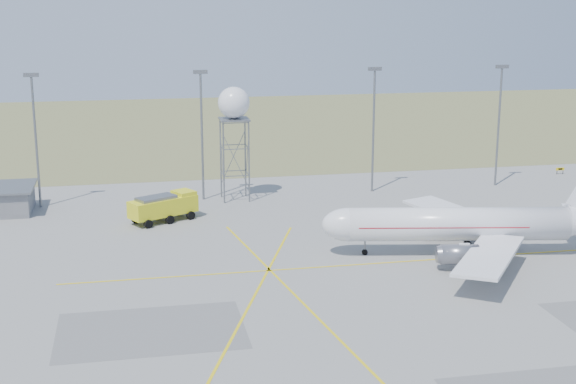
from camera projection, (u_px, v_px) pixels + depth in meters
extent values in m
plane|color=gray|center=(400.00, 382.00, 66.87)|extent=(400.00, 400.00, 0.00)
cube|color=olive|center=(215.00, 126.00, 200.25)|extent=(400.00, 120.00, 0.03)
cylinder|color=slate|center=(36.00, 143.00, 120.68)|extent=(0.36, 0.36, 20.00)
cube|color=slate|center=(31.00, 75.00, 118.28)|extent=(2.20, 0.50, 0.60)
cylinder|color=slate|center=(202.00, 137.00, 125.48)|extent=(0.36, 0.36, 20.00)
cube|color=slate|center=(200.00, 72.00, 123.08)|extent=(2.20, 0.50, 0.60)
cylinder|color=slate|center=(373.00, 132.00, 130.85)|extent=(0.36, 0.36, 20.00)
cube|color=slate|center=(375.00, 69.00, 128.45)|extent=(2.20, 0.50, 0.60)
cylinder|color=slate|center=(498.00, 128.00, 135.07)|extent=(0.36, 0.36, 20.00)
cube|color=slate|center=(502.00, 67.00, 132.67)|extent=(2.20, 0.50, 0.60)
cylinder|color=black|center=(557.00, 172.00, 145.92)|extent=(0.10, 0.10, 0.80)
cylinder|color=black|center=(563.00, 172.00, 146.15)|extent=(0.10, 0.10, 0.80)
cube|color=yellow|center=(560.00, 169.00, 145.91)|extent=(1.60, 0.15, 0.50)
cube|color=black|center=(560.00, 169.00, 145.83)|extent=(0.80, 0.03, 0.30)
cylinder|color=white|center=(458.00, 224.00, 99.36)|extent=(27.42, 8.99, 4.17)
ellipsoid|color=white|center=(349.00, 225.00, 99.13)|extent=(7.32, 5.31, 4.17)
cube|color=black|center=(339.00, 220.00, 98.96)|extent=(1.97, 2.54, 1.02)
cube|color=white|center=(453.00, 212.00, 108.75)|extent=(9.31, 17.42, 0.38)
cube|color=white|center=(489.00, 256.00, 90.51)|extent=(13.93, 16.40, 0.38)
cylinder|color=slate|center=(439.00, 226.00, 105.68)|extent=(4.74, 3.15, 2.40)
cylinder|color=slate|center=(459.00, 254.00, 93.93)|extent=(4.74, 3.15, 2.40)
cube|color=#AE0B1A|center=(441.00, 223.00, 99.30)|extent=(21.28, 7.90, 0.13)
cylinder|color=black|center=(365.00, 251.00, 99.99)|extent=(0.85, 0.85, 0.94)
cube|color=black|center=(473.00, 251.00, 100.21)|extent=(2.15, 6.34, 0.94)
cylinder|color=slate|center=(473.00, 247.00, 100.10)|extent=(0.29, 0.29, 1.88)
cylinder|color=slate|center=(224.00, 163.00, 124.00)|extent=(0.24, 0.24, 12.88)
cylinder|color=slate|center=(249.00, 162.00, 124.76)|extent=(0.24, 0.24, 12.88)
cylinder|color=slate|center=(245.00, 157.00, 128.53)|extent=(0.24, 0.24, 12.88)
cylinder|color=slate|center=(221.00, 158.00, 127.77)|extent=(0.24, 0.24, 12.88)
cube|color=slate|center=(234.00, 119.00, 124.75)|extent=(4.56, 4.56, 0.25)
sphere|color=white|center=(234.00, 103.00, 124.14)|extent=(4.95, 4.95, 4.95)
cube|color=yellow|center=(163.00, 206.00, 114.67)|extent=(10.30, 7.71, 2.43)
cube|color=yellow|center=(184.00, 196.00, 116.66)|extent=(3.82, 3.99, 1.55)
cube|color=black|center=(188.00, 194.00, 117.12)|extent=(1.49, 2.57, 1.10)
cube|color=slate|center=(156.00, 198.00, 113.64)|extent=(6.12, 4.99, 0.44)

